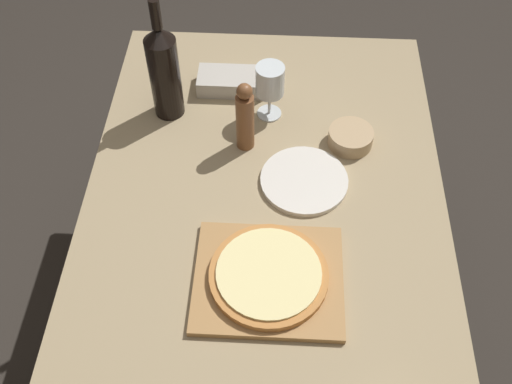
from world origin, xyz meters
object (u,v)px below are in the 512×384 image
at_px(pizza, 269,275).
at_px(wine_glass, 271,82).
at_px(small_bowl, 351,138).
at_px(wine_bottle, 164,71).
at_px(pepper_mill, 245,118).

relative_size(pizza, wine_glass, 1.61).
bearing_deg(small_bowl, wine_bottle, 168.70).
height_order(wine_glass, small_bowl, wine_glass).
bearing_deg(pepper_mill, wine_bottle, 151.76).
relative_size(wine_glass, small_bowl, 1.39).
distance_m(pizza, small_bowl, 0.49).
distance_m(wine_bottle, small_bowl, 0.54).
height_order(pizza, wine_glass, wine_glass).
xyz_separation_m(pepper_mill, small_bowl, (0.29, 0.02, -0.08)).
relative_size(pizza, wine_bottle, 0.74).
xyz_separation_m(wine_bottle, wine_glass, (0.29, 0.00, -0.03)).
bearing_deg(small_bowl, pizza, -114.89).
height_order(pizza, small_bowl, small_bowl).
bearing_deg(wine_glass, pizza, -88.33).
height_order(wine_bottle, small_bowl, wine_bottle).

